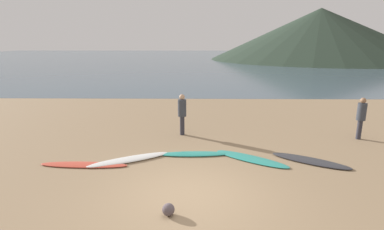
# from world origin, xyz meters

# --- Properties ---
(ground_plane) EXTENTS (120.00, 120.00, 0.20)m
(ground_plane) POSITION_xyz_m (0.00, 10.00, -0.10)
(ground_plane) COLOR #997C5B
(ground_plane) RESTS_ON ground
(ocean_water) EXTENTS (140.00, 100.00, 0.01)m
(ocean_water) POSITION_xyz_m (0.00, 62.61, 0.00)
(ocean_water) COLOR #475B6B
(ocean_water) RESTS_ON ground
(headland_hill) EXTENTS (42.97, 42.97, 9.97)m
(headland_hill) POSITION_xyz_m (24.60, 55.62, 4.99)
(headland_hill) COLOR #28382B
(headland_hill) RESTS_ON ground
(surfboard_0) EXTENTS (2.70, 0.54, 0.06)m
(surfboard_0) POSITION_xyz_m (-3.23, 1.74, 0.03)
(surfboard_0) COLOR #D84C38
(surfboard_0) RESTS_ON ground
(surfboard_1) EXTENTS (2.55, 1.66, 0.09)m
(surfboard_1) POSITION_xyz_m (-1.93, 2.15, 0.05)
(surfboard_1) COLOR white
(surfboard_1) RESTS_ON ground
(surfboard_2) EXTENTS (2.38, 0.56, 0.07)m
(surfboard_2) POSITION_xyz_m (0.11, 2.68, 0.04)
(surfboard_2) COLOR teal
(surfboard_2) RESTS_ON ground
(surfboard_3) EXTENTS (2.38, 1.89, 0.06)m
(surfboard_3) POSITION_xyz_m (1.93, 2.30, 0.03)
(surfboard_3) COLOR teal
(surfboard_3) RESTS_ON ground
(surfboard_4) EXTENTS (2.35, 1.77, 0.07)m
(surfboard_4) POSITION_xyz_m (3.76, 2.16, 0.04)
(surfboard_4) COLOR #333338
(surfboard_4) RESTS_ON ground
(person_0) EXTENTS (0.33, 0.33, 1.66)m
(person_0) POSITION_xyz_m (-0.39, 4.90, 0.98)
(person_0) COLOR #2D2D38
(person_0) RESTS_ON ground
(person_1) EXTENTS (0.33, 0.33, 1.62)m
(person_1) POSITION_xyz_m (6.44, 4.46, 0.95)
(person_1) COLOR #2D2D38
(person_1) RESTS_ON ground
(beach_rock_far) EXTENTS (0.27, 0.27, 0.27)m
(beach_rock_far) POSITION_xyz_m (-0.41, -0.88, 0.14)
(beach_rock_far) COLOR #584C51
(beach_rock_far) RESTS_ON ground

